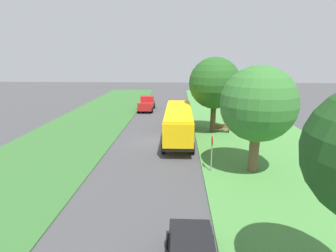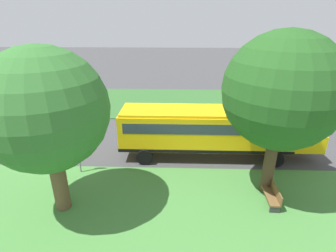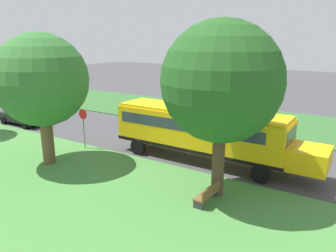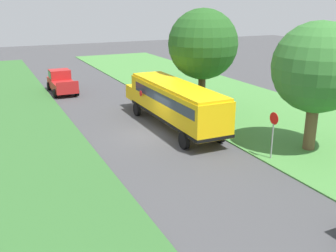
{
  "view_description": "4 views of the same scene",
  "coord_description": "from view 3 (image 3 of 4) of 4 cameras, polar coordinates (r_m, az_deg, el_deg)",
  "views": [
    {
      "loc": [
        -2.25,
        24.21,
        8.06
      ],
      "look_at": [
        -1.29,
        1.38,
        1.97
      ],
      "focal_mm": 28.0,
      "sensor_mm": 36.0,
      "label": 1
    },
    {
      "loc": [
        -17.38,
        1.26,
        8.46
      ],
      "look_at": [
        -0.99,
        1.83,
        1.52
      ],
      "focal_mm": 28.0,
      "sensor_mm": 36.0,
      "label": 2
    },
    {
      "loc": [
        -19.02,
        -9.05,
        7.2
      ],
      "look_at": [
        -2.52,
        1.52,
        1.9
      ],
      "focal_mm": 35.0,
      "sensor_mm": 36.0,
      "label": 3
    },
    {
      "loc": [
        9.35,
        22.8,
        8.51
      ],
      "look_at": [
        -0.26,
        2.43,
        1.31
      ],
      "focal_mm": 42.0,
      "sensor_mm": 36.0,
      "label": 4
    }
  ],
  "objects": [
    {
      "name": "park_bench",
      "position": [
        14.95,
        6.95,
        -11.72
      ],
      "size": [
        1.62,
        0.56,
        0.92
      ],
      "color": "brown",
      "rests_on": "ground"
    },
    {
      "name": "oak_tree_beside_bus",
      "position": [
        14.47,
        9.02,
        7.57
      ],
      "size": [
        5.33,
        5.33,
        8.03
      ],
      "color": "#4C3826",
      "rests_on": "ground"
    },
    {
      "name": "car_green_middle",
      "position": [
        39.23,
        -22.8,
        4.68
      ],
      "size": [
        2.02,
        4.4,
        1.56
      ],
      "color": "#236038",
      "rests_on": "ground"
    },
    {
      "name": "stop_sign",
      "position": [
        22.08,
        -14.5,
        0.32
      ],
      "size": [
        0.08,
        0.68,
        2.74
      ],
      "color": "gray",
      "rests_on": "ground"
    },
    {
      "name": "school_bus",
      "position": [
        19.44,
        6.23,
        -0.69
      ],
      "size": [
        2.85,
        12.42,
        3.16
      ],
      "color": "yellow",
      "rests_on": "ground"
    },
    {
      "name": "grass_far_side",
      "position": [
        30.3,
        14.33,
        0.98
      ],
      "size": [
        10.0,
        80.0,
        0.07
      ],
      "primitive_type": "cube",
      "color": "#33662D",
      "rests_on": "ground"
    },
    {
      "name": "grass_verge",
      "position": [
        14.65,
        -11.2,
        -14.43
      ],
      "size": [
        12.0,
        80.0,
        0.08
      ],
      "primitive_type": "cube",
      "color": "#47843D",
      "rests_on": "ground"
    },
    {
      "name": "car_black_nearest",
      "position": [
        30.61,
        -24.0,
        1.89
      ],
      "size": [
        2.02,
        4.4,
        1.56
      ],
      "color": "black",
      "rests_on": "ground"
    },
    {
      "name": "oak_tree_roadside_mid",
      "position": [
        19.52,
        -20.77,
        7.69
      ],
      "size": [
        5.15,
        5.15,
        7.53
      ],
      "color": "brown",
      "rests_on": "ground"
    },
    {
      "name": "ground_plane",
      "position": [
        22.26,
        6.83,
        -3.84
      ],
      "size": [
        120.0,
        120.0,
        0.0
      ],
      "primitive_type": "plane",
      "color": "#424244"
    }
  ]
}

